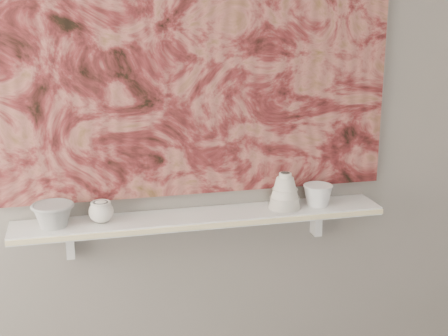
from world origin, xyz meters
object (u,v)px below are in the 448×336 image
object	(u,v)px
painting	(196,49)
cup_cream	(101,212)
shelf	(202,218)
bowl_white	(318,195)
bowl_grey	(53,215)
bell_vessel	(285,190)

from	to	relation	value
painting	cup_cream	xyz separation A→B (m)	(-0.37, -0.08, -0.57)
painting	shelf	bearing A→B (deg)	-90.00
painting	bowl_white	size ratio (longest dim) A/B	12.90
painting	bowl_grey	world-z (taller)	painting
shelf	painting	size ratio (longest dim) A/B	0.93
cup_cream	bowl_white	bearing A→B (deg)	0.00
shelf	bowl_white	bearing A→B (deg)	0.00
painting	bell_vessel	xyz separation A→B (m)	(0.33, -0.08, -0.54)
bowl_grey	bell_vessel	distance (m)	0.87
bowl_grey	bell_vessel	xyz separation A→B (m)	(0.87, 0.00, 0.03)
bowl_white	bell_vessel	bearing A→B (deg)	180.00
cup_cream	bowl_grey	bearing A→B (deg)	180.00
shelf	cup_cream	world-z (taller)	cup_cream
cup_cream	painting	bearing A→B (deg)	12.22
painting	bell_vessel	size ratio (longest dim) A/B	10.65
shelf	bell_vessel	distance (m)	0.34
shelf	bowl_grey	size ratio (longest dim) A/B	9.26
bowl_grey	bowl_white	world-z (taller)	bowl_grey
bowl_grey	bowl_white	distance (m)	1.00
painting	bowl_white	distance (m)	0.74
shelf	cup_cream	distance (m)	0.38
shelf	bowl_white	xyz separation A→B (m)	(0.46, 0.00, 0.06)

